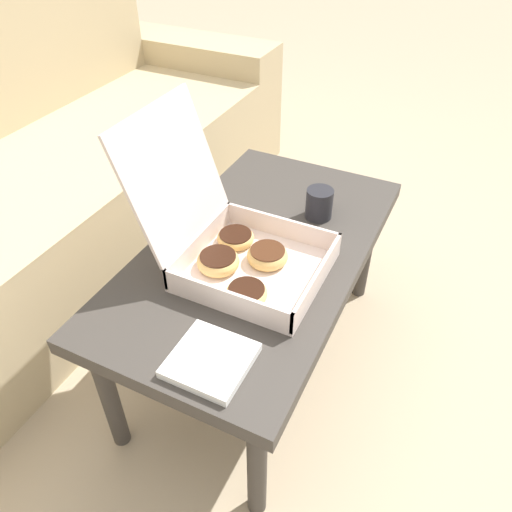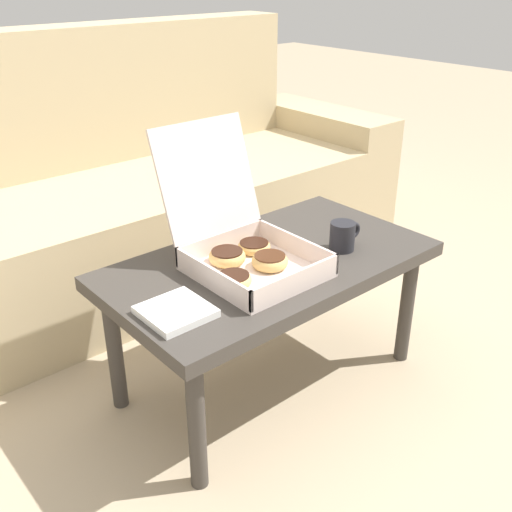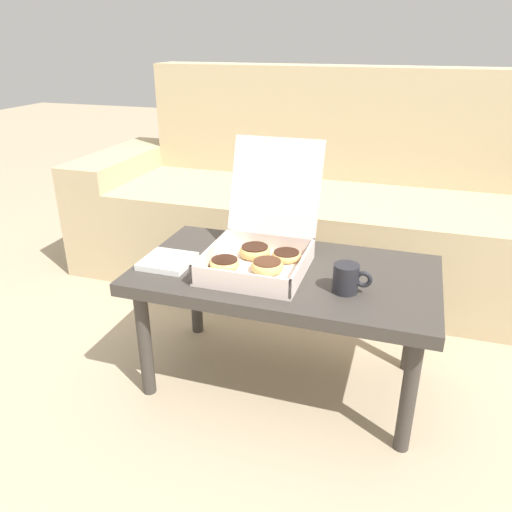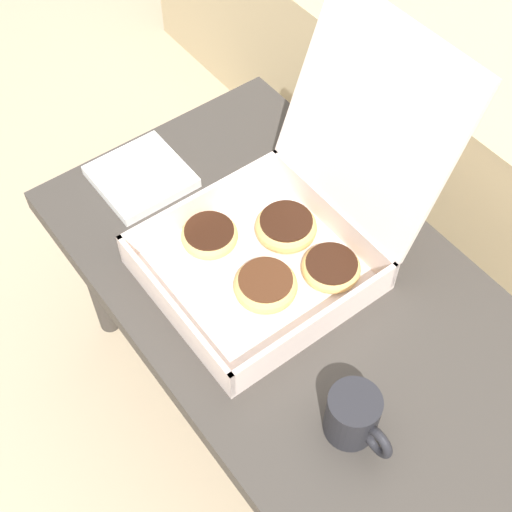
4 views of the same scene
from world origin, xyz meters
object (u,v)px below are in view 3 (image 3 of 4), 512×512
couch (333,211)px  pastry_box (261,245)px  coffee_table (285,283)px  coffee_mug (347,278)px

couch → pastry_box: couch is taller
coffee_table → pastry_box: pastry_box is taller
couch → coffee_mug: bearing=-78.6°
pastry_box → coffee_table: bearing=-13.5°
couch → coffee_mug: size_ratio=22.10×
couch → coffee_mug: (0.20, -1.01, 0.15)m
couch → coffee_table: size_ratio=2.62×
coffee_table → pastry_box: bearing=166.5°
couch → coffee_mug: 1.04m
coffee_table → coffee_mug: coffee_mug is taller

